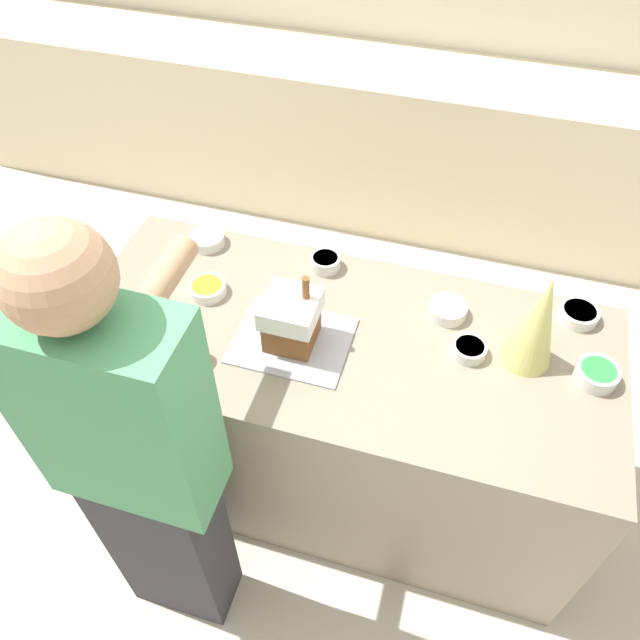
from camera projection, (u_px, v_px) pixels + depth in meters
name	position (u px, v px, depth m)	size (l,w,h in m)	color
ground_plane	(337.00, 468.00, 2.75)	(12.00, 12.00, 0.00)	beige
back_cabinet_block	(425.00, 149.00, 3.62)	(6.00, 0.60, 0.93)	beige
kitchen_island	(339.00, 412.00, 2.42)	(1.85, 0.81, 0.89)	gray
baking_tray	(292.00, 340.00, 2.07)	(0.38, 0.31, 0.01)	#B2B2BC
gingerbread_house	(291.00, 319.00, 2.00)	(0.17, 0.18, 0.27)	brown
decorative_tree	(538.00, 321.00, 1.90)	(0.16, 0.16, 0.35)	#DBD675
candy_bowl_near_tray_left	(597.00, 374.00, 1.95)	(0.13, 0.13, 0.05)	silver
candy_bowl_beside_tree	(448.00, 309.00, 2.14)	(0.13, 0.13, 0.05)	silver
candy_bowl_front_corner	(208.00, 288.00, 2.21)	(0.13, 0.13, 0.04)	white
candy_bowl_far_right	(207.00, 239.00, 2.39)	(0.13, 0.13, 0.04)	silver
candy_bowl_behind_tray	(325.00, 262.00, 2.30)	(0.11, 0.11, 0.05)	silver
candy_bowl_near_tray_right	(469.00, 349.00, 2.02)	(0.11, 0.11, 0.04)	silver
candy_bowl_far_left	(579.00, 314.00, 2.13)	(0.13, 0.13, 0.04)	white
mug	(190.00, 351.00, 1.99)	(0.07, 0.07, 0.09)	#B24238
person	(141.00, 467.00, 1.74)	(0.46, 0.58, 1.77)	#333338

